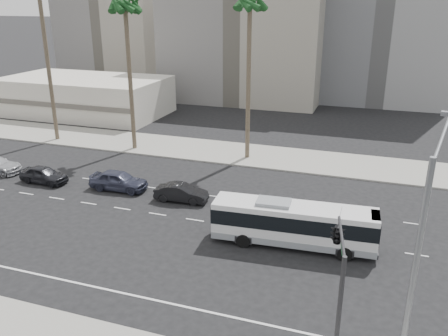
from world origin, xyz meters
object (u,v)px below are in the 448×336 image
at_px(car_a, 181,193).
at_px(streetlight_corner, 417,263).
at_px(car_c, 44,175).
at_px(palm_mid, 125,9).
at_px(car_b, 118,180).
at_px(palm_near, 250,6).
at_px(city_bus, 294,223).
at_px(traffic_signal, 338,242).

distance_m(car_a, streetlight_corner, 22.42).
bearing_deg(car_c, palm_mid, -11.22).
height_order(car_b, palm_near, palm_near).
bearing_deg(car_a, car_c, 87.33).
distance_m(palm_near, palm_mid, 12.25).
distance_m(streetlight_corner, palm_mid, 37.44).
xyz_separation_m(car_a, car_b, (-5.91, 0.43, 0.14)).
height_order(car_c, palm_mid, palm_mid).
bearing_deg(palm_near, car_a, -99.74).
distance_m(city_bus, car_c, 22.91).
height_order(city_bus, car_c, city_bus).
height_order(traffic_signal, palm_near, palm_near).
distance_m(city_bus, palm_near, 21.77).
bearing_deg(palm_near, city_bus, -64.12).
height_order(palm_near, palm_mid, palm_near).
height_order(car_b, streetlight_corner, streetlight_corner).
bearing_deg(palm_near, streetlight_corner, -62.19).
bearing_deg(car_a, streetlight_corner, -136.63).
relative_size(car_a, palm_near, 0.26).
relative_size(car_c, traffic_signal, 0.68).
distance_m(traffic_signal, palm_near, 28.24).
height_order(city_bus, traffic_signal, traffic_signal).
relative_size(palm_near, palm_mid, 1.01).
bearing_deg(traffic_signal, car_c, 145.62).
distance_m(car_a, car_b, 5.92).
xyz_separation_m(city_bus, car_b, (-15.58, 4.50, -0.74)).
bearing_deg(car_a, city_bus, -116.72).
xyz_separation_m(city_bus, streetlight_corner, (6.30, -10.68, 4.56)).
xyz_separation_m(car_b, palm_near, (7.92, 11.29, 13.62)).
distance_m(streetlight_corner, traffic_signal, 3.72).
bearing_deg(streetlight_corner, car_c, 164.70).
xyz_separation_m(streetlight_corner, palm_near, (-13.97, 26.48, 8.32)).
bearing_deg(car_a, palm_mid, 39.48).
bearing_deg(palm_mid, traffic_signal, -45.27).
height_order(car_a, traffic_signal, traffic_signal).
distance_m(car_c, streetlight_corner, 32.76).
height_order(city_bus, streetlight_corner, streetlight_corner).
xyz_separation_m(city_bus, car_a, (-9.67, 4.07, -0.88)).
bearing_deg(city_bus, streetlight_corner, -63.39).
relative_size(city_bus, car_c, 2.43).
bearing_deg(car_b, car_c, 93.70).
bearing_deg(palm_mid, palm_near, 4.37).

